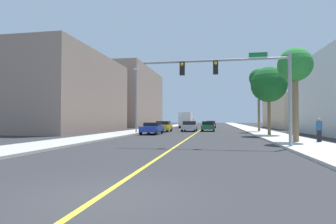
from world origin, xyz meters
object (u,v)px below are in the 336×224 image
(palm_far, at_px, (259,79))
(palm_near, at_px, (295,67))
(car_blue, at_px, (152,128))
(car_silver, at_px, (190,126))
(traffic_signal_mast, at_px, (240,77))
(street_lamp, at_px, (136,97))
(car_red, at_px, (211,124))
(car_yellow, at_px, (163,126))
(car_green, at_px, (208,126))
(pedestrian, at_px, (319,130))
(palm_mid, at_px, (269,85))
(delivery_truck, at_px, (186,120))

(palm_far, bearing_deg, palm_near, -90.21)
(palm_near, relative_size, car_blue, 1.48)
(palm_near, relative_size, car_silver, 1.49)
(traffic_signal_mast, bearing_deg, street_lamp, 127.73)
(street_lamp, xyz_separation_m, car_blue, (2.18, -0.75, -3.78))
(car_silver, xyz_separation_m, car_red, (2.72, 16.44, -0.03))
(car_blue, bearing_deg, palm_near, 142.46)
(car_blue, bearing_deg, car_yellow, -90.10)
(palm_far, distance_m, car_green, 9.63)
(palm_far, distance_m, pedestrian, 18.24)
(traffic_signal_mast, bearing_deg, car_silver, 103.66)
(car_blue, bearing_deg, palm_mid, 173.86)
(car_red, relative_size, pedestrian, 2.59)
(traffic_signal_mast, xyz_separation_m, street_lamp, (-11.05, 14.29, 0.16))
(palm_far, bearing_deg, car_red, 111.11)
(car_blue, distance_m, delivery_truck, 25.99)
(palm_near, relative_size, delivery_truck, 0.83)
(car_silver, bearing_deg, car_yellow, -152.18)
(car_yellow, distance_m, car_red, 19.30)
(palm_mid, distance_m, delivery_truck, 29.97)
(pedestrian, bearing_deg, palm_near, 157.87)
(palm_far, bearing_deg, street_lamp, -157.00)
(pedestrian, bearing_deg, street_lamp, 119.29)
(palm_near, xyz_separation_m, pedestrian, (1.60, 0.17, -4.51))
(traffic_signal_mast, distance_m, car_red, 38.61)
(palm_near, bearing_deg, car_blue, 142.29)
(car_blue, bearing_deg, car_green, -123.63)
(palm_far, distance_m, car_yellow, 14.53)
(car_red, bearing_deg, car_blue, -106.52)
(car_red, distance_m, car_blue, 25.60)
(delivery_truck, distance_m, pedestrian, 38.28)
(traffic_signal_mast, distance_m, palm_far, 21.36)
(car_yellow, relative_size, car_blue, 0.85)
(palm_mid, relative_size, delivery_truck, 0.87)
(palm_far, relative_size, car_green, 2.06)
(car_blue, bearing_deg, traffic_signal_mast, 123.40)
(car_yellow, height_order, pedestrian, pedestrian)
(delivery_truck, xyz_separation_m, pedestrian, (13.50, -35.82, -0.69))
(palm_mid, distance_m, car_green, 13.35)
(car_silver, height_order, car_red, car_silver)
(car_green, relative_size, car_silver, 0.91)
(car_yellow, relative_size, car_silver, 0.86)
(traffic_signal_mast, height_order, palm_mid, palm_mid)
(car_red, xyz_separation_m, car_blue, (-6.26, -24.82, -0.02))
(street_lamp, height_order, car_red, street_lamp)
(street_lamp, bearing_deg, car_silver, 53.13)
(street_lamp, xyz_separation_m, pedestrian, (16.77, -10.62, -3.51))
(car_green, bearing_deg, palm_far, -16.57)
(street_lamp, height_order, delivery_truck, street_lamp)
(pedestrian, bearing_deg, car_red, 75.14)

